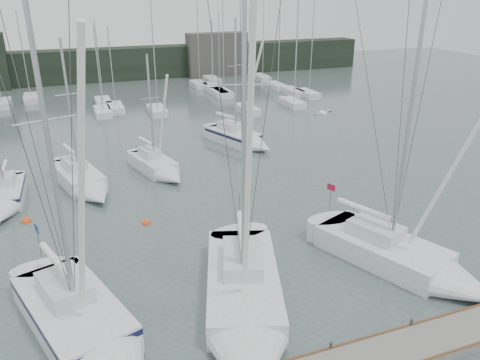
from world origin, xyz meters
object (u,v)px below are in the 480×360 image
sailboat_mid_c (160,169)px  buoy_b (248,190)px  sailboat_mid_b (85,183)px  sailboat_near_right (418,265)px  sailboat_near_left (90,336)px  sailboat_near_center (246,317)px  sailboat_mid_d (243,139)px  buoy_a (146,223)px  buoy_c (27,221)px  sailboat_mid_a (5,199)px

sailboat_mid_c → buoy_b: bearing=-59.8°
buoy_b → sailboat_mid_b: bearing=159.9°
sailboat_near_right → sailboat_mid_b: sailboat_near_right is taller
sailboat_near_left → buoy_b: sailboat_near_left is taller
sailboat_near_left → sailboat_near_center: size_ratio=0.91×
sailboat_mid_d → buoy_a: 17.06m
sailboat_near_right → sailboat_mid_b: 23.46m
sailboat_near_center → sailboat_near_left: bearing=-171.0°
buoy_b → buoy_c: 15.21m
sailboat_mid_a → buoy_a: size_ratio=19.86×
sailboat_mid_a → sailboat_mid_b: 5.40m
sailboat_mid_a → buoy_a: sailboat_mid_a is taller
buoy_a → buoy_c: buoy_c is taller
sailboat_mid_a → buoy_b: sailboat_mid_a is taller
sailboat_near_left → sailboat_mid_b: sailboat_near_left is taller
buoy_c → sailboat_mid_c: bearing=27.0°
sailboat_near_center → buoy_b: 15.21m
sailboat_near_left → buoy_c: size_ratio=25.65×
sailboat_near_center → sailboat_mid_c: bearing=107.6°
sailboat_mid_c → buoy_a: 8.35m
sailboat_mid_d → buoy_b: 10.58m
sailboat_near_center → buoy_b: bearing=86.3°
sailboat_mid_a → sailboat_mid_b: (5.32, 0.92, 0.03)m
sailboat_mid_b → buoy_a: (3.27, -6.78, -0.57)m
sailboat_near_right → sailboat_mid_d: size_ratio=1.26×
sailboat_mid_a → sailboat_mid_d: size_ratio=0.88×
buoy_b → buoy_c: size_ratio=0.94×
sailboat_near_right → sailboat_mid_d: sailboat_near_right is taller
sailboat_mid_c → sailboat_near_right: bearing=-78.4°
sailboat_near_left → sailboat_mid_a: 16.88m
sailboat_mid_d → buoy_c: bearing=-173.8°
sailboat_mid_d → sailboat_near_right: bearing=-109.3°
sailboat_near_center → buoy_a: (-2.37, 11.46, -0.60)m
sailboat_near_center → buoy_c: 17.31m
sailboat_mid_a → sailboat_near_center: bearing=-56.0°
buoy_a → sailboat_mid_a: bearing=145.7°
sailboat_mid_d → sailboat_mid_a: bearing=177.5°
sailboat_mid_b → sailboat_mid_d: 15.84m
sailboat_near_right → buoy_c: (-19.41, 13.78, -0.60)m
sailboat_near_center → sailboat_mid_c: 19.39m
sailboat_near_center → buoy_a: bearing=119.8°
sailboat_mid_a → sailboat_mid_c: sailboat_mid_a is taller
sailboat_near_center → buoy_c: sailboat_near_center is taller
sailboat_near_right → sailboat_mid_b: (-15.51, 17.60, -0.03)m
sailboat_mid_d → sailboat_mid_c: bearing=-173.2°
sailboat_near_left → buoy_c: sailboat_near_left is taller
sailboat_near_right → buoy_c: sailboat_near_right is taller
sailboat_near_right → buoy_b: size_ratio=26.53×
sailboat_mid_d → buoy_c: 20.99m
sailboat_mid_a → buoy_c: size_ratio=17.46×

